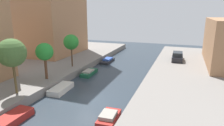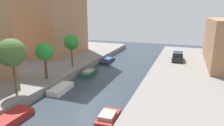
# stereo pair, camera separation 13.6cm
# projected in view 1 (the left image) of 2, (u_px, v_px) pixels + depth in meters

# --- Properties ---
(ground_plane) EXTENTS (84.00, 84.00, 0.00)m
(ground_plane) POSITION_uv_depth(u_px,v_px,m) (87.00, 100.00, 21.77)
(ground_plane) COLOR #28333D
(street_tree_2) EXTENTS (2.88, 2.88, 5.78)m
(street_tree_2) POSITION_uv_depth(u_px,v_px,m) (12.00, 53.00, 19.96)
(street_tree_2) COLOR brown
(street_tree_2) RESTS_ON quay_left
(street_tree_3) EXTENTS (2.18, 2.18, 4.61)m
(street_tree_3) POSITION_uv_depth(u_px,v_px,m) (45.00, 52.00, 24.66)
(street_tree_3) COLOR brown
(street_tree_3) RESTS_ON quay_left
(street_tree_4) EXTENTS (2.32, 2.32, 4.99)m
(street_tree_4) POSITION_uv_depth(u_px,v_px,m) (71.00, 42.00, 30.25)
(street_tree_4) COLOR #4E3826
(street_tree_4) RESTS_ON quay_left
(parked_car) EXTENTS (1.88, 4.66, 1.52)m
(parked_car) POSITION_uv_depth(u_px,v_px,m) (177.00, 57.00, 34.86)
(parked_car) COLOR black
(parked_car) RESTS_ON quay_right
(moored_boat_left_2) EXTENTS (1.74, 4.48, 0.68)m
(moored_boat_left_2) POSITION_uv_depth(u_px,v_px,m) (9.00, 121.00, 16.94)
(moored_boat_left_2) COLOR maroon
(moored_boat_left_2) RESTS_ON ground_plane
(moored_boat_left_3) EXTENTS (1.85, 3.79, 0.66)m
(moored_boat_left_3) POSITION_uv_depth(u_px,v_px,m) (61.00, 89.00, 23.98)
(moored_boat_left_3) COLOR beige
(moored_boat_left_3) RESTS_ON ground_plane
(moored_boat_left_4) EXTENTS (1.53, 3.74, 0.73)m
(moored_boat_left_4) POSITION_uv_depth(u_px,v_px,m) (89.00, 73.00, 30.26)
(moored_boat_left_4) COLOR #195638
(moored_boat_left_4) RESTS_ON ground_plane
(moored_boat_left_5) EXTENTS (1.68, 4.36, 0.75)m
(moored_boat_left_5) POSITION_uv_depth(u_px,v_px,m) (108.00, 61.00, 37.65)
(moored_boat_left_5) COLOR #232328
(moored_boat_left_5) RESTS_ON ground_plane
(moored_boat_right_2) EXTENTS (1.65, 3.09, 0.83)m
(moored_boat_right_2) POSITION_uv_depth(u_px,v_px,m) (109.00, 117.00, 17.50)
(moored_boat_right_2) COLOR maroon
(moored_boat_right_2) RESTS_ON ground_plane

